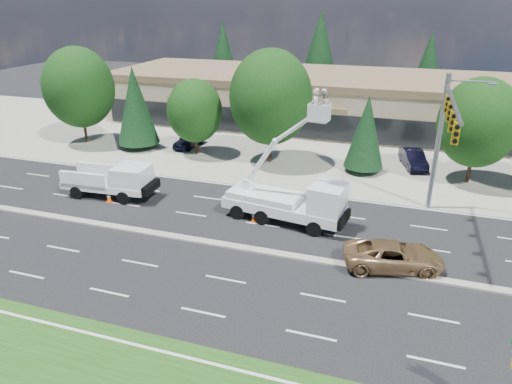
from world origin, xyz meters
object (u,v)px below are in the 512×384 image
(utility_pickup, at_px, (114,183))
(bucket_truck, at_px, (293,197))
(signal_mast, at_px, (444,129))
(minivan, at_px, (394,256))

(utility_pickup, height_order, bucket_truck, bucket_truck)
(signal_mast, bearing_deg, bucket_truck, -160.50)
(signal_mast, relative_size, bucket_truck, 1.18)
(utility_pickup, bearing_deg, bucket_truck, -3.99)
(utility_pickup, xyz_separation_m, minivan, (19.52, -3.63, -0.28))
(bucket_truck, xyz_separation_m, minivan, (6.32, -3.50, -1.08))
(utility_pickup, bearing_deg, minivan, -13.96)
(bucket_truck, bearing_deg, signal_mast, 27.98)
(minivan, bearing_deg, utility_pickup, 66.21)
(signal_mast, bearing_deg, utility_pickup, -172.55)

